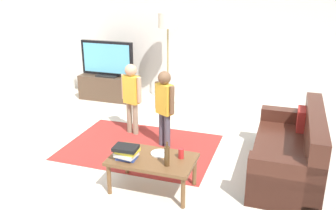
{
  "coord_description": "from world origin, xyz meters",
  "views": [
    {
      "loc": [
        1.6,
        -4.2,
        2.45
      ],
      "look_at": [
        0.0,
        0.6,
        0.65
      ],
      "focal_mm": 39.47,
      "sensor_mm": 36.0,
      "label": 1
    }
  ],
  "objects_px": {
    "tv_remote": "(132,150)",
    "floor_lamp": "(168,25)",
    "book_stack": "(127,152)",
    "plate": "(160,153)",
    "soda_can": "(181,153)",
    "tv_stand": "(109,88)",
    "child_center": "(164,102)",
    "child_near_tv": "(132,93)",
    "tv": "(107,59)",
    "couch": "(293,154)",
    "bottle": "(167,156)",
    "coffee_table": "(152,162)"
  },
  "relations": [
    {
      "from": "tv_remote",
      "to": "floor_lamp",
      "type": "bearing_deg",
      "value": 95.95
    },
    {
      "from": "book_stack",
      "to": "plate",
      "type": "distance_m",
      "value": 0.41
    },
    {
      "from": "tv_remote",
      "to": "soda_can",
      "type": "distance_m",
      "value": 0.62
    },
    {
      "from": "tv_stand",
      "to": "child_center",
      "type": "xyz_separation_m",
      "value": [
        1.8,
        -1.74,
        0.46
      ]
    },
    {
      "from": "tv_stand",
      "to": "child_near_tv",
      "type": "xyz_separation_m",
      "value": [
        1.15,
        -1.44,
        0.45
      ]
    },
    {
      "from": "tv",
      "to": "child_near_tv",
      "type": "distance_m",
      "value": 1.83
    },
    {
      "from": "tv",
      "to": "couch",
      "type": "height_order",
      "value": "tv"
    },
    {
      "from": "couch",
      "to": "bottle",
      "type": "bearing_deg",
      "value": -143.06
    },
    {
      "from": "couch",
      "to": "tv_remote",
      "type": "distance_m",
      "value": 2.04
    },
    {
      "from": "tv",
      "to": "soda_can",
      "type": "relative_size",
      "value": 9.17
    },
    {
      "from": "bottle",
      "to": "soda_can",
      "type": "xyz_separation_m",
      "value": [
        0.1,
        0.22,
        -0.06
      ]
    },
    {
      "from": "soda_can",
      "to": "coffee_table",
      "type": "bearing_deg",
      "value": -162.65
    },
    {
      "from": "couch",
      "to": "plate",
      "type": "bearing_deg",
      "value": -152.95
    },
    {
      "from": "couch",
      "to": "tv_stand",
      "type": "bearing_deg",
      "value": 151.12
    },
    {
      "from": "plate",
      "to": "child_near_tv",
      "type": "bearing_deg",
      "value": 125.4
    },
    {
      "from": "child_center",
      "to": "tv_remote",
      "type": "xyz_separation_m",
      "value": [
        -0.05,
        -1.06,
        -0.27
      ]
    },
    {
      "from": "floor_lamp",
      "to": "bottle",
      "type": "distance_m",
      "value": 3.48
    },
    {
      "from": "child_center",
      "to": "floor_lamp",
      "type": "bearing_deg",
      "value": 107.09
    },
    {
      "from": "floor_lamp",
      "to": "child_near_tv",
      "type": "bearing_deg",
      "value": -92.5
    },
    {
      "from": "soda_can",
      "to": "child_near_tv",
      "type": "bearing_deg",
      "value": 131.96
    },
    {
      "from": "child_near_tv",
      "to": "tv",
      "type": "bearing_deg",
      "value": 128.98
    },
    {
      "from": "book_stack",
      "to": "bottle",
      "type": "xyz_separation_m",
      "value": [
        0.49,
        0.0,
        0.03
      ]
    },
    {
      "from": "child_near_tv",
      "to": "coffee_table",
      "type": "relative_size",
      "value": 1.15
    },
    {
      "from": "child_center",
      "to": "bottle",
      "type": "relative_size",
      "value": 3.98
    },
    {
      "from": "floor_lamp",
      "to": "coffee_table",
      "type": "bearing_deg",
      "value": -74.79
    },
    {
      "from": "tv_stand",
      "to": "tv_remote",
      "type": "relative_size",
      "value": 7.06
    },
    {
      "from": "floor_lamp",
      "to": "child_center",
      "type": "distance_m",
      "value": 2.15
    },
    {
      "from": "child_near_tv",
      "to": "bottle",
      "type": "relative_size",
      "value": 3.94
    },
    {
      "from": "soda_can",
      "to": "child_center",
      "type": "bearing_deg",
      "value": 118.22
    },
    {
      "from": "child_center",
      "to": "tv_remote",
      "type": "height_order",
      "value": "child_center"
    },
    {
      "from": "floor_lamp",
      "to": "child_center",
      "type": "relative_size",
      "value": 1.53
    },
    {
      "from": "coffee_table",
      "to": "child_center",
      "type": "bearing_deg",
      "value": 102.06
    },
    {
      "from": "tv",
      "to": "bottle",
      "type": "bearing_deg",
      "value": -52.87
    },
    {
      "from": "coffee_table",
      "to": "tv_stand",
      "type": "bearing_deg",
      "value": 125.26
    },
    {
      "from": "tv_stand",
      "to": "tv",
      "type": "xyz_separation_m",
      "value": [
        0.0,
        -0.02,
        0.6
      ]
    },
    {
      "from": "tv_stand",
      "to": "plate",
      "type": "relative_size",
      "value": 5.45
    },
    {
      "from": "book_stack",
      "to": "soda_can",
      "type": "bearing_deg",
      "value": 20.37
    },
    {
      "from": "book_stack",
      "to": "tv_remote",
      "type": "relative_size",
      "value": 1.66
    },
    {
      "from": "tv",
      "to": "soda_can",
      "type": "height_order",
      "value": "tv"
    },
    {
      "from": "floor_lamp",
      "to": "soda_can",
      "type": "relative_size",
      "value": 14.83
    },
    {
      "from": "book_stack",
      "to": "tv_remote",
      "type": "height_order",
      "value": "book_stack"
    },
    {
      "from": "tv",
      "to": "book_stack",
      "type": "relative_size",
      "value": 3.9
    },
    {
      "from": "floor_lamp",
      "to": "book_stack",
      "type": "height_order",
      "value": "floor_lamp"
    },
    {
      "from": "tv_stand",
      "to": "child_near_tv",
      "type": "height_order",
      "value": "child_near_tv"
    },
    {
      "from": "tv_stand",
      "to": "book_stack",
      "type": "relative_size",
      "value": 4.26
    },
    {
      "from": "soda_can",
      "to": "book_stack",
      "type": "bearing_deg",
      "value": -159.63
    },
    {
      "from": "couch",
      "to": "tv_remote",
      "type": "bearing_deg",
      "value": -156.93
    },
    {
      "from": "tv_stand",
      "to": "plate",
      "type": "height_order",
      "value": "tv_stand"
    },
    {
      "from": "coffee_table",
      "to": "child_near_tv",
      "type": "bearing_deg",
      "value": 121.69
    },
    {
      "from": "coffee_table",
      "to": "floor_lamp",
      "type": "bearing_deg",
      "value": 105.21
    }
  ]
}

